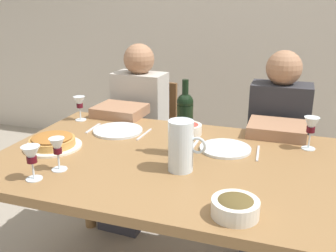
{
  "coord_description": "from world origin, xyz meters",
  "views": [
    {
      "loc": [
        0.5,
        -1.46,
        1.43
      ],
      "look_at": [
        -0.01,
        0.08,
        0.88
      ],
      "focal_mm": 40.2,
      "sensor_mm": 36.0,
      "label": 1
    }
  ],
  "objects_px": {
    "water_pitcher": "(181,149)",
    "wine_glass_left_diner": "(31,156)",
    "wine_glass_centre": "(311,127)",
    "chair_right": "(276,153)",
    "wine_glass_right_diner": "(80,104)",
    "dinner_plate_left_setting": "(118,131)",
    "dinner_plate_right_setting": "(225,148)",
    "chair_left": "(148,135)",
    "baked_tart": "(52,142)",
    "wine_glass_spare": "(57,148)",
    "diner_right": "(276,149)",
    "dining_table": "(165,176)",
    "diner_left": "(133,130)",
    "salad_bowl": "(189,128)",
    "wine_bottle": "(185,124)",
    "olive_bowl": "(235,206)"
  },
  "relations": [
    {
      "from": "salad_bowl",
      "to": "olive_bowl",
      "type": "relative_size",
      "value": 0.88
    },
    {
      "from": "diner_left",
      "to": "wine_bottle",
      "type": "bearing_deg",
      "value": 133.27
    },
    {
      "from": "dinner_plate_right_setting",
      "to": "diner_left",
      "type": "distance_m",
      "value": 0.87
    },
    {
      "from": "baked_tart",
      "to": "wine_glass_spare",
      "type": "bearing_deg",
      "value": -49.63
    },
    {
      "from": "dinner_plate_left_setting",
      "to": "chair_right",
      "type": "bearing_deg",
      "value": 37.96
    },
    {
      "from": "water_pitcher",
      "to": "chair_left",
      "type": "bearing_deg",
      "value": 118.46
    },
    {
      "from": "water_pitcher",
      "to": "salad_bowl",
      "type": "distance_m",
      "value": 0.44
    },
    {
      "from": "wine_glass_right_diner",
      "to": "dinner_plate_left_setting",
      "type": "bearing_deg",
      "value": -21.0
    },
    {
      "from": "wine_glass_left_diner",
      "to": "diner_right",
      "type": "xyz_separation_m",
      "value": [
        0.87,
        0.99,
        -0.24
      ]
    },
    {
      "from": "wine_bottle",
      "to": "dinner_plate_right_setting",
      "type": "relative_size",
      "value": 1.44
    },
    {
      "from": "salad_bowl",
      "to": "diner_left",
      "type": "bearing_deg",
      "value": 143.3
    },
    {
      "from": "wine_bottle",
      "to": "chair_left",
      "type": "distance_m",
      "value": 1.08
    },
    {
      "from": "salad_bowl",
      "to": "chair_left",
      "type": "height_order",
      "value": "chair_left"
    },
    {
      "from": "diner_right",
      "to": "dining_table",
      "type": "bearing_deg",
      "value": 54.06
    },
    {
      "from": "dinner_plate_right_setting",
      "to": "chair_left",
      "type": "distance_m",
      "value": 1.04
    },
    {
      "from": "baked_tart",
      "to": "chair_right",
      "type": "xyz_separation_m",
      "value": [
        0.99,
        0.92,
        -0.29
      ]
    },
    {
      "from": "dinner_plate_left_setting",
      "to": "chair_left",
      "type": "height_order",
      "value": "chair_left"
    },
    {
      "from": "wine_glass_right_diner",
      "to": "diner_left",
      "type": "xyz_separation_m",
      "value": [
        0.19,
        0.32,
        -0.24
      ]
    },
    {
      "from": "wine_glass_spare",
      "to": "dinner_plate_left_setting",
      "type": "relative_size",
      "value": 0.53
    },
    {
      "from": "olive_bowl",
      "to": "diner_left",
      "type": "relative_size",
      "value": 0.13
    },
    {
      "from": "wine_glass_centre",
      "to": "water_pitcher",
      "type": "bearing_deg",
      "value": -140.67
    },
    {
      "from": "water_pitcher",
      "to": "chair_left",
      "type": "relative_size",
      "value": 0.24
    },
    {
      "from": "wine_bottle",
      "to": "water_pitcher",
      "type": "relative_size",
      "value": 1.62
    },
    {
      "from": "diner_right",
      "to": "diner_left",
      "type": "bearing_deg",
      "value": -3.09
    },
    {
      "from": "dinner_plate_right_setting",
      "to": "chair_left",
      "type": "height_order",
      "value": "chair_left"
    },
    {
      "from": "salad_bowl",
      "to": "dinner_plate_left_setting",
      "type": "distance_m",
      "value": 0.37
    },
    {
      "from": "wine_glass_spare",
      "to": "chair_right",
      "type": "distance_m",
      "value": 1.44
    },
    {
      "from": "diner_left",
      "to": "chair_right",
      "type": "xyz_separation_m",
      "value": [
        0.91,
        0.19,
        -0.12
      ]
    },
    {
      "from": "wine_glass_right_diner",
      "to": "dinner_plate_left_setting",
      "type": "relative_size",
      "value": 0.54
    },
    {
      "from": "wine_bottle",
      "to": "dinner_plate_left_setting",
      "type": "relative_size",
      "value": 1.32
    },
    {
      "from": "baked_tart",
      "to": "wine_glass_spare",
      "type": "relative_size",
      "value": 1.95
    },
    {
      "from": "salad_bowl",
      "to": "dinner_plate_right_setting",
      "type": "xyz_separation_m",
      "value": [
        0.22,
        -0.15,
        -0.03
      ]
    },
    {
      "from": "wine_glass_centre",
      "to": "chair_right",
      "type": "relative_size",
      "value": 0.18
    },
    {
      "from": "baked_tart",
      "to": "wine_glass_left_diner",
      "type": "relative_size",
      "value": 1.96
    },
    {
      "from": "water_pitcher",
      "to": "chair_right",
      "type": "distance_m",
      "value": 1.09
    },
    {
      "from": "salad_bowl",
      "to": "wine_glass_right_diner",
      "type": "xyz_separation_m",
      "value": [
        -0.66,
        0.03,
        0.07
      ]
    },
    {
      "from": "salad_bowl",
      "to": "wine_glass_centre",
      "type": "height_order",
      "value": "wine_glass_centre"
    },
    {
      "from": "dining_table",
      "to": "dinner_plate_left_setting",
      "type": "height_order",
      "value": "dinner_plate_left_setting"
    },
    {
      "from": "wine_bottle",
      "to": "chair_right",
      "type": "xyz_separation_m",
      "value": [
        0.38,
        0.81,
        -0.41
      ]
    },
    {
      "from": "dining_table",
      "to": "diner_right",
      "type": "xyz_separation_m",
      "value": [
        0.45,
        0.63,
        -0.05
      ]
    },
    {
      "from": "water_pitcher",
      "to": "wine_glass_left_diner",
      "type": "xyz_separation_m",
      "value": [
        -0.52,
        -0.26,
        0.0
      ]
    },
    {
      "from": "wine_glass_spare",
      "to": "dinner_plate_left_setting",
      "type": "bearing_deg",
      "value": 87.4
    },
    {
      "from": "dinner_plate_left_setting",
      "to": "wine_glass_spare",
      "type": "bearing_deg",
      "value": -92.6
    },
    {
      "from": "dining_table",
      "to": "water_pitcher",
      "type": "bearing_deg",
      "value": -45.69
    },
    {
      "from": "dinner_plate_left_setting",
      "to": "chair_left",
      "type": "distance_m",
      "value": 0.73
    },
    {
      "from": "wine_bottle",
      "to": "wine_glass_spare",
      "type": "height_order",
      "value": "wine_bottle"
    },
    {
      "from": "baked_tart",
      "to": "dinner_plate_right_setting",
      "type": "xyz_separation_m",
      "value": [
        0.78,
        0.23,
        -0.02
      ]
    },
    {
      "from": "salad_bowl",
      "to": "dinner_plate_left_setting",
      "type": "xyz_separation_m",
      "value": [
        -0.37,
        -0.08,
        -0.03
      ]
    },
    {
      "from": "dinner_plate_left_setting",
      "to": "chair_right",
      "type": "xyz_separation_m",
      "value": [
        0.8,
        0.62,
        -0.27
      ]
    },
    {
      "from": "wine_bottle",
      "to": "wine_glass_left_diner",
      "type": "bearing_deg",
      "value": -138.85
    }
  ]
}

